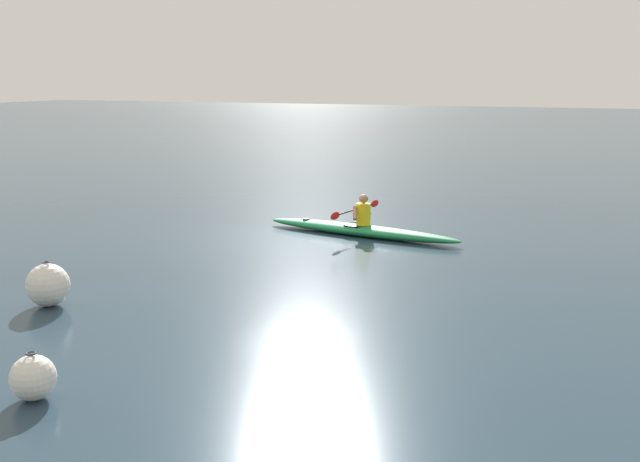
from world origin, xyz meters
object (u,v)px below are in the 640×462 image
Objects in this scene: kayak at (360,230)px; kayaker at (362,212)px; mooring_buoy_white_far at (33,378)px; mooring_buoy_orange_mid at (48,285)px.

kayak is 2.18× the size of kayaker.
mooring_buoy_white_far reaches higher than kayak.
mooring_buoy_orange_mid is 3.75m from mooring_buoy_white_far.
kayaker reaches higher than kayak.
kayaker is at bearing 172.69° from kayak.
kayaker is (-0.05, 0.01, 0.44)m from kayak.
kayaker reaches higher than mooring_buoy_orange_mid.
mooring_buoy_orange_mid is (2.69, 7.17, -0.22)m from kayaker.
kayak is 0.44m from kayaker.
kayak is at bearing -7.31° from kayaker.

